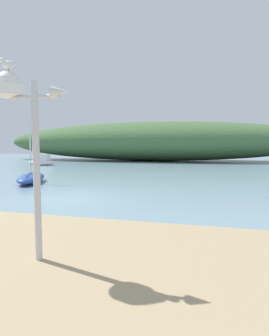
{
  "coord_description": "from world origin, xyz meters",
  "views": [
    {
      "loc": [
        5.59,
        -10.35,
        2.21
      ],
      "look_at": [
        1.56,
        5.72,
        0.87
      ],
      "focal_mm": 28.45,
      "sensor_mm": 36.0,
      "label": 1
    }
  ],
  "objects_px": {
    "seagull_on_radar": "(8,64)",
    "sailboat_outer_mooring": "(31,178)",
    "mast_structure": "(18,105)",
    "motorboat_mid_channel": "(42,161)"
  },
  "relations": [
    {
      "from": "sailboat_outer_mooring",
      "to": "motorboat_mid_channel",
      "type": "xyz_separation_m",
      "value": [
        -8.08,
        13.53,
        0.17
      ]
    },
    {
      "from": "sailboat_outer_mooring",
      "to": "motorboat_mid_channel",
      "type": "height_order",
      "value": "sailboat_outer_mooring"
    },
    {
      "from": "mast_structure",
      "to": "motorboat_mid_channel",
      "type": "bearing_deg",
      "value": 122.51
    },
    {
      "from": "mast_structure",
      "to": "seagull_on_radar",
      "type": "height_order",
      "value": "seagull_on_radar"
    },
    {
      "from": "seagull_on_radar",
      "to": "sailboat_outer_mooring",
      "type": "relative_size",
      "value": 0.08
    },
    {
      "from": "mast_structure",
      "to": "seagull_on_radar",
      "type": "distance_m",
      "value": 0.73
    },
    {
      "from": "seagull_on_radar",
      "to": "sailboat_outer_mooring",
      "type": "xyz_separation_m",
      "value": [
        -6.7,
        9.96,
        -3.34
      ]
    },
    {
      "from": "seagull_on_radar",
      "to": "mast_structure",
      "type": "bearing_deg",
      "value": 1.64
    },
    {
      "from": "mast_structure",
      "to": "motorboat_mid_channel",
      "type": "relative_size",
      "value": 0.94
    },
    {
      "from": "motorboat_mid_channel",
      "to": "sailboat_outer_mooring",
      "type": "bearing_deg",
      "value": -59.15
    }
  ]
}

